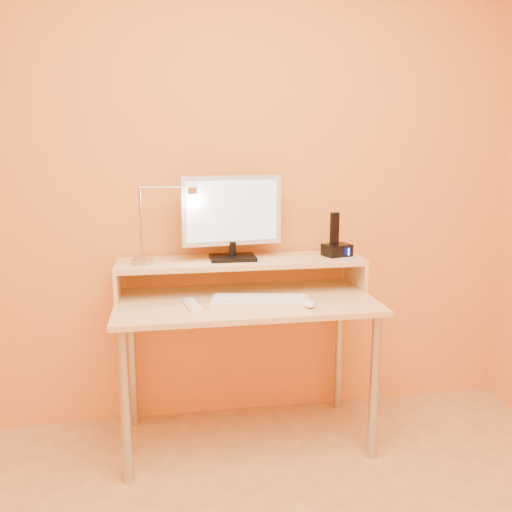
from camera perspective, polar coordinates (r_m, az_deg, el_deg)
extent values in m
cube|color=orange|center=(2.71, -2.16, 8.06)|extent=(3.00, 0.04, 2.50)
cylinder|color=#ADADAD|center=(2.38, -13.84, -15.47)|extent=(0.04, 0.04, 0.69)
cylinder|color=#ADADAD|center=(2.54, 12.58, -13.63)|extent=(0.04, 0.04, 0.69)
cylinder|color=#ADADAD|center=(2.83, -13.14, -10.91)|extent=(0.04, 0.04, 0.69)
cylinder|color=#ADADAD|center=(2.97, 8.91, -9.69)|extent=(0.04, 0.04, 0.69)
cube|color=tan|center=(2.49, -1.10, -4.92)|extent=(1.20, 0.60, 0.02)
cube|color=tan|center=(2.60, -14.60, -2.77)|extent=(0.02, 0.30, 0.14)
cube|color=tan|center=(2.76, 10.65, -1.79)|extent=(0.02, 0.30, 0.14)
cube|color=tan|center=(2.60, -1.60, -0.61)|extent=(1.20, 0.30, 0.02)
cube|color=black|center=(2.59, -2.53, -0.18)|extent=(0.22, 0.16, 0.02)
cylinder|color=black|center=(2.58, -2.54, 0.78)|extent=(0.04, 0.04, 0.07)
cube|color=silver|center=(2.56, -2.60, 4.89)|extent=(0.49, 0.09, 0.33)
cube|color=black|center=(2.59, -2.67, 4.95)|extent=(0.44, 0.06, 0.28)
cube|color=silver|center=(2.54, -2.55, 4.84)|extent=(0.44, 0.06, 0.29)
cylinder|color=#ADADAD|center=(2.54, -12.08, -0.56)|extent=(0.10, 0.10, 0.02)
cylinder|color=#ADADAD|center=(2.51, -12.24, 3.41)|extent=(0.01, 0.01, 0.33)
cylinder|color=#ADADAD|center=(2.49, -9.63, 7.26)|extent=(0.24, 0.01, 0.01)
cylinder|color=#ADADAD|center=(2.50, -6.84, 7.00)|extent=(0.04, 0.04, 0.03)
cylinder|color=#FFEAC6|center=(2.50, -6.83, 6.63)|extent=(0.03, 0.03, 0.00)
cube|color=black|center=(2.70, 8.67, 0.64)|extent=(0.15, 0.13, 0.06)
cube|color=black|center=(2.68, 8.43, 2.95)|extent=(0.05, 0.03, 0.16)
cube|color=#232CFF|center=(2.67, 9.93, 0.47)|extent=(0.01, 0.00, 0.04)
cube|color=white|center=(2.42, 0.45, -4.88)|extent=(0.46, 0.22, 0.02)
ellipsoid|color=white|center=(2.38, 5.64, -5.07)|extent=(0.06, 0.10, 0.03)
cube|color=white|center=(2.38, -6.87, -5.30)|extent=(0.08, 0.20, 0.02)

